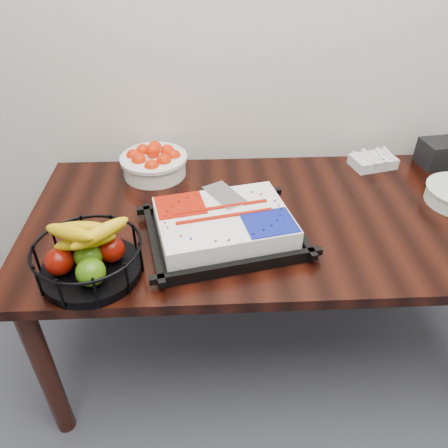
{
  "coord_description": "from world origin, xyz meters",
  "views": [
    {
      "loc": [
        -0.23,
        0.66,
        1.69
      ],
      "look_at": [
        -0.18,
        1.84,
        0.83
      ],
      "focal_mm": 35.0,
      "sensor_mm": 36.0,
      "label": 1
    }
  ],
  "objects_px": {
    "table": "(267,232)",
    "napkin_box": "(439,153)",
    "fruit_basket": "(89,256)",
    "cake_tray": "(224,226)",
    "tangerine_bowl": "(154,158)"
  },
  "relations": [
    {
      "from": "table",
      "to": "napkin_box",
      "type": "xyz_separation_m",
      "value": [
        0.8,
        0.35,
        0.14
      ]
    },
    {
      "from": "table",
      "to": "fruit_basket",
      "type": "xyz_separation_m",
      "value": [
        -0.6,
        -0.3,
        0.16
      ]
    },
    {
      "from": "cake_tray",
      "to": "tangerine_bowl",
      "type": "distance_m",
      "value": 0.53
    },
    {
      "from": "cake_tray",
      "to": "tangerine_bowl",
      "type": "xyz_separation_m",
      "value": [
        -0.27,
        0.46,
        0.03
      ]
    },
    {
      "from": "table",
      "to": "cake_tray",
      "type": "relative_size",
      "value": 3.11
    },
    {
      "from": "cake_tray",
      "to": "fruit_basket",
      "type": "distance_m",
      "value": 0.46
    },
    {
      "from": "cake_tray",
      "to": "fruit_basket",
      "type": "bearing_deg",
      "value": -158.4
    },
    {
      "from": "table",
      "to": "fruit_basket",
      "type": "distance_m",
      "value": 0.69
    },
    {
      "from": "tangerine_bowl",
      "to": "fruit_basket",
      "type": "height_order",
      "value": "tangerine_bowl"
    },
    {
      "from": "tangerine_bowl",
      "to": "fruit_basket",
      "type": "distance_m",
      "value": 0.64
    },
    {
      "from": "fruit_basket",
      "to": "table",
      "type": "bearing_deg",
      "value": 26.57
    },
    {
      "from": "cake_tray",
      "to": "napkin_box",
      "type": "bearing_deg",
      "value": 26.28
    },
    {
      "from": "cake_tray",
      "to": "fruit_basket",
      "type": "relative_size",
      "value": 1.73
    },
    {
      "from": "table",
      "to": "tangerine_bowl",
      "type": "xyz_separation_m",
      "value": [
        -0.45,
        0.32,
        0.16
      ]
    },
    {
      "from": "tangerine_bowl",
      "to": "fruit_basket",
      "type": "relative_size",
      "value": 0.85
    }
  ]
}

